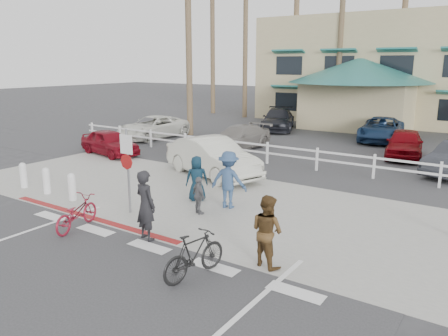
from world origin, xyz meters
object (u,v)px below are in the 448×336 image
Objects in this scene: bike_red at (76,213)px; bike_black at (194,255)px; car_red_compact at (110,142)px; car_white_sedan at (213,157)px; sign_post at (128,167)px.

bike_red is 1.02× the size of bike_black.
bike_red is 0.47× the size of car_red_compact.
car_white_sedan is at bearing -102.97° from bike_red.
bike_red is 0.37× the size of car_white_sedan.
bike_black is 8.67m from car_white_sedan.
bike_black is 13.91m from car_red_compact.
sign_post is 1.70× the size of bike_black.
car_white_sedan reaches higher than bike_black.
car_red_compact is (-7.00, 7.48, 0.17)m from bike_red.
bike_black is 0.46× the size of car_red_compact.
bike_black is (4.20, -2.20, -0.94)m from sign_post.
car_white_sedan is (-0.24, 6.87, 0.32)m from bike_red.
bike_red is at bearing -158.42° from car_white_sedan.
sign_post is 0.61× the size of car_white_sedan.
bike_red is (-0.25, -1.78, -0.99)m from sign_post.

